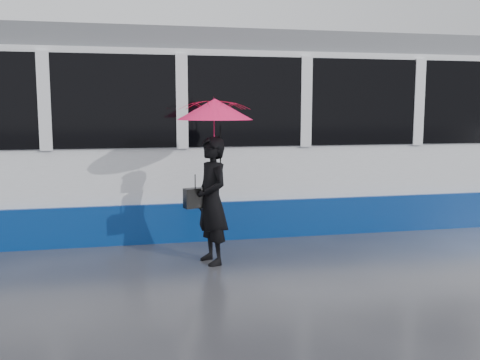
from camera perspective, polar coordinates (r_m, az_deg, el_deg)
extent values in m
plane|color=#2D2D32|center=(7.47, 0.90, -8.64)|extent=(90.00, 90.00, 0.00)
cube|color=#3F3D38|center=(9.16, -1.62, -5.54)|extent=(34.00, 0.07, 0.02)
cube|color=#3F3D38|center=(10.55, -3.05, -3.80)|extent=(34.00, 0.07, 0.02)
cube|color=white|center=(9.53, -15.97, 3.90)|extent=(24.00, 2.40, 2.95)
cube|color=navy|center=(9.68, -15.71, -3.29)|extent=(24.00, 2.56, 0.62)
cube|color=black|center=(9.51, -16.12, 7.96)|extent=(23.00, 2.48, 1.40)
cube|color=#5C5E64|center=(9.58, -16.34, 13.80)|extent=(23.60, 2.20, 0.35)
imported|color=black|center=(7.22, -3.03, -2.21)|extent=(0.57, 0.72, 1.72)
imported|color=#F21466|center=(7.13, -2.68, 5.39)|extent=(1.17, 1.18, 0.86)
cone|color=#F21466|center=(7.12, -2.70, 7.56)|extent=(1.26, 1.26, 0.28)
cylinder|color=black|center=(7.12, -2.71, 8.86)|extent=(0.01, 0.01, 0.06)
cylinder|color=black|center=(7.18, -2.10, 2.82)|extent=(0.02, 0.02, 0.75)
cube|color=black|center=(7.20, -4.79, -1.92)|extent=(0.33, 0.21, 0.27)
cylinder|color=black|center=(7.17, -4.81, -0.16)|extent=(0.01, 0.01, 0.18)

